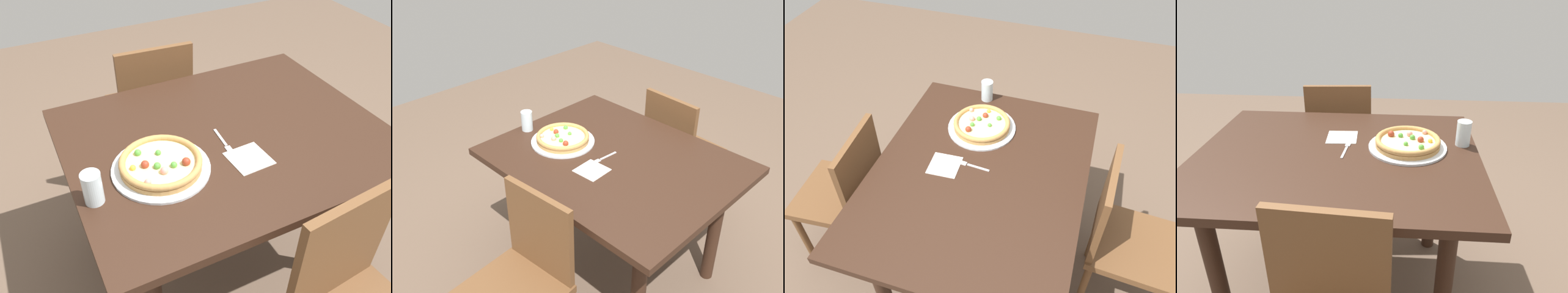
% 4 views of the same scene
% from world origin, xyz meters
% --- Properties ---
extents(ground_plane, '(6.00, 6.00, 0.00)m').
position_xyz_m(ground_plane, '(0.00, 0.00, 0.00)').
color(ground_plane, brown).
extents(dining_table, '(1.23, 0.97, 0.76)m').
position_xyz_m(dining_table, '(0.00, 0.00, 0.65)').
color(dining_table, '#331E14').
rests_on(dining_table, ground).
extents(chair_near, '(0.43, 0.43, 0.88)m').
position_xyz_m(chair_near, '(0.06, -0.70, 0.49)').
color(chair_near, brown).
rests_on(chair_near, ground).
extents(plate, '(0.35, 0.35, 0.01)m').
position_xyz_m(plate, '(0.31, 0.08, 0.76)').
color(plate, silver).
rests_on(plate, dining_table).
extents(pizza, '(0.29, 0.29, 0.05)m').
position_xyz_m(pizza, '(0.31, 0.08, 0.79)').
color(pizza, '#B78447').
rests_on(pizza, plate).
extents(fork, '(0.03, 0.17, 0.00)m').
position_xyz_m(fork, '(0.04, 0.05, 0.76)').
color(fork, silver).
rests_on(fork, dining_table).
extents(drinking_glass, '(0.06, 0.06, 0.11)m').
position_xyz_m(drinking_glass, '(0.56, 0.13, 0.82)').
color(drinking_glass, silver).
rests_on(drinking_glass, dining_table).
extents(napkin, '(0.15, 0.15, 0.00)m').
position_xyz_m(napkin, '(-0.00, 0.17, 0.76)').
color(napkin, white).
rests_on(napkin, dining_table).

